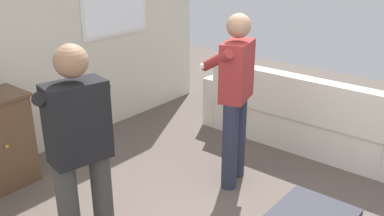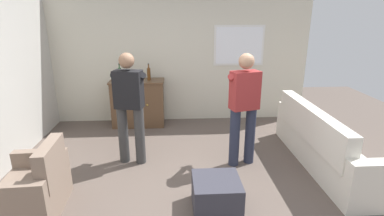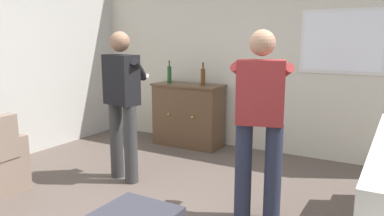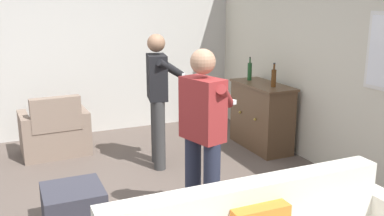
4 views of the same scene
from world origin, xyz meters
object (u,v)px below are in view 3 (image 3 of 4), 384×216
(bottle_wine_green, at_px, (203,76))
(person_standing_right, at_px, (260,117))
(sideboard_cabinet, at_px, (188,115))
(bottle_liquor_amber, at_px, (169,74))
(person_standing_left, at_px, (123,99))

(bottle_wine_green, height_order, person_standing_right, person_standing_right)
(sideboard_cabinet, height_order, bottle_liquor_amber, bottle_liquor_amber)
(bottle_liquor_amber, relative_size, person_standing_right, 0.20)
(person_standing_left, bearing_deg, bottle_wine_green, 84.06)
(bottle_wine_green, xyz_separation_m, person_standing_left, (-0.16, -1.58, -0.12))
(bottle_liquor_amber, bearing_deg, bottle_wine_green, 4.15)
(bottle_liquor_amber, height_order, person_standing_right, person_standing_right)
(bottle_wine_green, height_order, bottle_liquor_amber, bottle_liquor_amber)
(bottle_wine_green, xyz_separation_m, person_standing_right, (1.49, -1.74, -0.12))
(person_standing_right, bearing_deg, person_standing_left, 174.72)
(person_standing_left, xyz_separation_m, person_standing_right, (1.65, -0.15, 0.00))
(bottle_wine_green, height_order, person_standing_left, person_standing_left)
(person_standing_left, bearing_deg, sideboard_cabinet, 92.68)
(sideboard_cabinet, relative_size, person_standing_right, 0.63)
(bottle_wine_green, distance_m, person_standing_right, 2.29)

